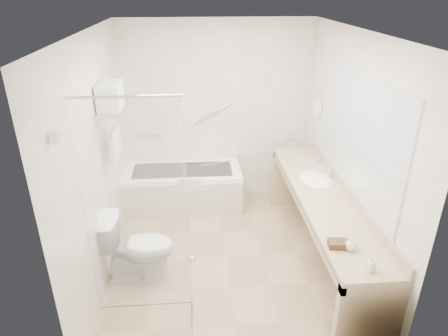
{
  "coord_description": "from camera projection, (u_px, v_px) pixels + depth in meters",
  "views": [
    {
      "loc": [
        -0.32,
        -3.75,
        2.9
      ],
      "look_at": [
        0.0,
        0.3,
        1.0
      ],
      "focal_mm": 32.0,
      "sensor_mm": 36.0,
      "label": 1
    }
  ],
  "objects": [
    {
      "name": "floor",
      "position": [
        226.0,
        257.0,
        4.64
      ],
      "size": [
        3.2,
        3.2,
        0.0
      ],
      "primitive_type": "plane",
      "color": "tan",
      "rests_on": "ground"
    },
    {
      "name": "ceiling",
      "position": [
        227.0,
        31.0,
        3.58
      ],
      "size": [
        2.6,
        3.2,
        0.1
      ],
      "primitive_type": "cube",
      "color": "white",
      "rests_on": "wall_back"
    },
    {
      "name": "wall_back",
      "position": [
        217.0,
        112.0,
        5.55
      ],
      "size": [
        2.6,
        0.1,
        2.5
      ],
      "primitive_type": "cube",
      "color": "silver",
      "rests_on": "ground"
    },
    {
      "name": "wall_front",
      "position": [
        246.0,
        254.0,
        2.66
      ],
      "size": [
        2.6,
        0.1,
        2.5
      ],
      "primitive_type": "cube",
      "color": "silver",
      "rests_on": "ground"
    },
    {
      "name": "wall_left",
      "position": [
        98.0,
        162.0,
        4.02
      ],
      "size": [
        0.1,
        3.2,
        2.5
      ],
      "primitive_type": "cube",
      "color": "silver",
      "rests_on": "ground"
    },
    {
      "name": "wall_right",
      "position": [
        349.0,
        154.0,
        4.2
      ],
      "size": [
        0.1,
        3.2,
        2.5
      ],
      "primitive_type": "cube",
      "color": "silver",
      "rests_on": "ground"
    },
    {
      "name": "bathtub",
      "position": [
        183.0,
        188.0,
        5.61
      ],
      "size": [
        1.6,
        0.73,
        0.59
      ],
      "color": "white",
      "rests_on": "floor"
    },
    {
      "name": "grab_bar_short",
      "position": [
        149.0,
        136.0,
        5.58
      ],
      "size": [
        0.4,
        0.03,
        0.03
      ],
      "primitive_type": "cylinder",
      "rotation": [
        0.0,
        1.57,
        0.0
      ],
      "color": "silver",
      "rests_on": "wall_back"
    },
    {
      "name": "grab_bar_long",
      "position": [
        213.0,
        113.0,
        5.51
      ],
      "size": [
        0.53,
        0.03,
        0.33
      ],
      "primitive_type": "cylinder",
      "rotation": [
        0.0,
        1.05,
        0.0
      ],
      "color": "silver",
      "rests_on": "wall_back"
    },
    {
      "name": "shower_enclosure",
      "position": [
        160.0,
        226.0,
        3.31
      ],
      "size": [
        0.96,
        0.91,
        2.11
      ],
      "color": "silver",
      "rests_on": "floor"
    },
    {
      "name": "towel_shelf",
      "position": [
        111.0,
        104.0,
        4.13
      ],
      "size": [
        0.24,
        0.55,
        0.81
      ],
      "color": "silver",
      "rests_on": "wall_left"
    },
    {
      "name": "vanity_counter",
      "position": [
        322.0,
        213.0,
        4.3
      ],
      "size": [
        0.55,
        2.7,
        0.95
      ],
      "color": "tan",
      "rests_on": "floor"
    },
    {
      "name": "sink",
      "position": [
        316.0,
        181.0,
        4.59
      ],
      "size": [
        0.4,
        0.52,
        0.14
      ],
      "primitive_type": "ellipsoid",
      "color": "white",
      "rests_on": "vanity_counter"
    },
    {
      "name": "faucet",
      "position": [
        329.0,
        172.0,
        4.56
      ],
      "size": [
        0.03,
        0.03,
        0.14
      ],
      "primitive_type": "cylinder",
      "color": "silver",
      "rests_on": "vanity_counter"
    },
    {
      "name": "mirror",
      "position": [
        358.0,
        132.0,
        3.94
      ],
      "size": [
        0.02,
        2.0,
        1.2
      ],
      "primitive_type": "cube",
      "color": "silver",
      "rests_on": "wall_right"
    },
    {
      "name": "hairdryer_unit",
      "position": [
        317.0,
        108.0,
        5.06
      ],
      "size": [
        0.08,
        0.1,
        0.18
      ],
      "primitive_type": "cube",
      "color": "silver",
      "rests_on": "wall_right"
    },
    {
      "name": "toilet",
      "position": [
        138.0,
        247.0,
        4.19
      ],
      "size": [
        0.77,
        0.45,
        0.74
      ],
      "primitive_type": "imported",
      "rotation": [
        0.0,
        0.0,
        1.53
      ],
      "color": "white",
      "rests_on": "floor"
    },
    {
      "name": "amenity_basket",
      "position": [
        338.0,
        244.0,
        3.39
      ],
      "size": [
        0.18,
        0.13,
        0.06
      ],
      "primitive_type": "cube",
      "rotation": [
        0.0,
        0.0,
        -0.13
      ],
      "color": "#4E321B",
      "rests_on": "vanity_counter"
    },
    {
      "name": "soap_bottle_a",
      "position": [
        370.0,
        267.0,
        3.11
      ],
      "size": [
        0.09,
        0.14,
        0.06
      ],
      "primitive_type": "imported",
      "rotation": [
        0.0,
        0.0,
        0.2
      ],
      "color": "silver",
      "rests_on": "vanity_counter"
    },
    {
      "name": "soap_bottle_b",
      "position": [
        351.0,
        245.0,
        3.34
      ],
      "size": [
        0.15,
        0.16,
        0.1
      ],
      "primitive_type": "imported",
      "rotation": [
        0.0,
        0.0,
        -0.41
      ],
      "color": "silver",
      "rests_on": "vanity_counter"
    },
    {
      "name": "water_bottle_left",
      "position": [
        319.0,
        170.0,
        4.57
      ],
      "size": [
        0.07,
        0.07,
        0.21
      ],
      "rotation": [
        0.0,
        0.0,
        0.08
      ],
      "color": "silver",
      "rests_on": "vanity_counter"
    },
    {
      "name": "water_bottle_mid",
      "position": [
        288.0,
        147.0,
        5.21
      ],
      "size": [
        0.06,
        0.06,
        0.21
      ],
      "rotation": [
        0.0,
        0.0,
        0.37
      ],
      "color": "silver",
      "rests_on": "vanity_counter"
    },
    {
      "name": "water_bottle_right",
      "position": [
        292.0,
        145.0,
        5.31
      ],
      "size": [
        0.05,
        0.05,
        0.17
      ],
      "rotation": [
        0.0,
        0.0,
        -0.22
      ],
      "color": "silver",
      "rests_on": "vanity_counter"
    },
    {
      "name": "drinking_glass_near",
      "position": [
        306.0,
        174.0,
        4.57
      ],
      "size": [
        0.1,
        0.1,
        0.1
      ],
      "primitive_type": "cylinder",
      "rotation": [
        0.0,
        0.0,
        0.33
      ],
      "color": "silver",
      "rests_on": "vanity_counter"
    },
    {
      "name": "drinking_glass_far",
      "position": [
        295.0,
        154.0,
        5.11
      ],
      "size": [
        0.1,
        0.1,
        0.09
      ],
      "primitive_type": "cylinder",
      "rotation": [
        0.0,
        0.0,
        -0.42
      ],
      "color": "silver",
      "rests_on": "vanity_counter"
    }
  ]
}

